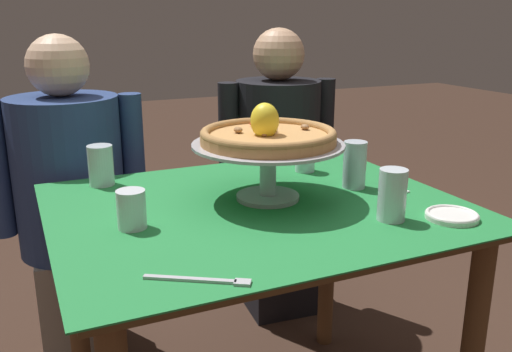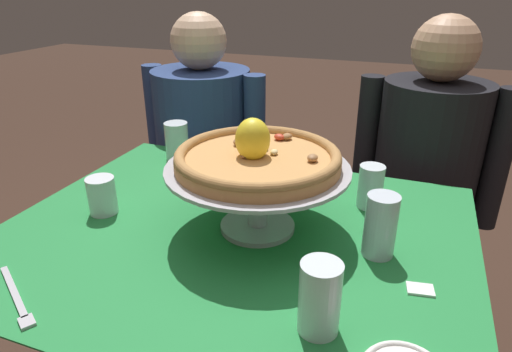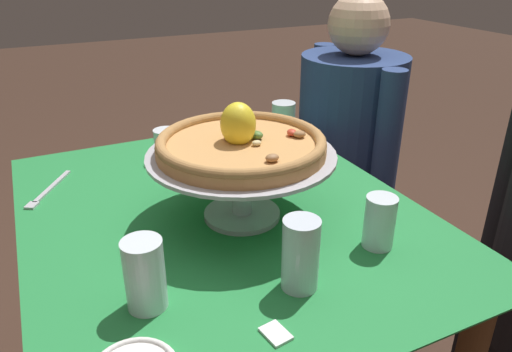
# 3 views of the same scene
# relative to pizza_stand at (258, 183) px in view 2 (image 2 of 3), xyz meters

# --- Properties ---
(dining_table) EXTENTS (1.08, 0.89, 0.76)m
(dining_table) POSITION_rel_pizza_stand_xyz_m (-0.05, -0.03, -0.24)
(dining_table) COLOR brown
(dining_table) RESTS_ON ground
(pizza_stand) EXTENTS (0.42, 0.42, 0.16)m
(pizza_stand) POSITION_rel_pizza_stand_xyz_m (0.00, 0.00, 0.00)
(pizza_stand) COLOR #B7B7C1
(pizza_stand) RESTS_ON dining_table
(pizza) EXTENTS (0.37, 0.37, 0.11)m
(pizza) POSITION_rel_pizza_stand_xyz_m (-0.00, 0.00, 0.07)
(pizza) COLOR tan
(pizza) RESTS_ON pizza_stand
(water_glass_side_left) EXTENTS (0.07, 0.07, 0.09)m
(water_glass_side_left) POSITION_rel_pizza_stand_xyz_m (-0.39, -0.06, -0.08)
(water_glass_side_left) COLOR white
(water_glass_side_left) RESTS_ON dining_table
(water_glass_side_right) EXTENTS (0.07, 0.07, 0.14)m
(water_glass_side_right) POSITION_rel_pizza_stand_xyz_m (0.28, -0.01, -0.06)
(water_glass_side_right) COLOR silver
(water_glass_side_right) RESTS_ON dining_table
(water_glass_back_left) EXTENTS (0.08, 0.08, 0.12)m
(water_glass_back_left) POSITION_rel_pizza_stand_xyz_m (-0.40, 0.33, -0.06)
(water_glass_back_left) COLOR silver
(water_glass_back_left) RESTS_ON dining_table
(water_glass_back_right) EXTENTS (0.06, 0.06, 0.11)m
(water_glass_back_right) POSITION_rel_pizza_stand_xyz_m (0.23, 0.21, -0.07)
(water_glass_back_right) COLOR silver
(water_glass_back_right) RESTS_ON dining_table
(water_glass_front_right) EXTENTS (0.07, 0.07, 0.13)m
(water_glass_front_right) POSITION_rel_pizza_stand_xyz_m (0.21, -0.27, -0.06)
(water_glass_front_right) COLOR silver
(water_glass_front_right) RESTS_ON dining_table
(dinner_fork) EXTENTS (0.19, 0.13, 0.01)m
(dinner_fork) POSITION_rel_pizza_stand_xyz_m (-0.33, -0.40, -0.12)
(dinner_fork) COLOR #B7B7C1
(dinner_fork) RESTS_ON dining_table
(sugar_packet) EXTENTS (0.05, 0.04, 0.00)m
(sugar_packet) POSITION_rel_pizza_stand_xyz_m (0.37, -0.11, -0.12)
(sugar_packet) COLOR white
(sugar_packet) RESTS_ON dining_table
(diner_left) EXTENTS (0.53, 0.41, 1.20)m
(diner_left) POSITION_rel_pizza_stand_xyz_m (-0.47, 0.64, -0.29)
(diner_left) COLOR gray
(diner_left) RESTS_ON ground
(diner_right) EXTENTS (0.50, 0.38, 1.21)m
(diner_right) POSITION_rel_pizza_stand_xyz_m (0.37, 0.68, -0.29)
(diner_right) COLOR black
(diner_right) RESTS_ON ground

